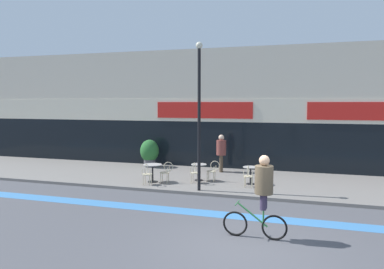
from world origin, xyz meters
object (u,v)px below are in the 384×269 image
Objects in this scene: bistro_table_0 at (153,169)px; planter_pot at (150,152)px; lamp_post at (199,107)px; bistro_table_1 at (199,169)px; pedestrian_near_end at (221,150)px; cafe_chair_0_side at (166,171)px; cafe_chair_2_near at (248,175)px; cafe_chair_0_near at (147,173)px; bistro_table_2 at (251,172)px; cafe_chair_1_near at (195,171)px; cyclist_0 at (262,189)px; cafe_chair_1_side at (213,170)px.

bistro_table_0 is 0.55× the size of planter_pot.
bistro_table_1 is at bearing 106.49° from lamp_post.
lamp_post is at bearing 74.62° from pedestrian_near_end.
cafe_chair_0_side is 0.49× the size of pedestrian_near_end.
cafe_chair_2_near reaches higher than bistro_table_0.
bistro_table_1 is at bearing -57.61° from cafe_chair_0_near.
cafe_chair_1_near is at bearing -166.13° from bistro_table_2.
lamp_post reaches higher than cafe_chair_0_side.
lamp_post is 5.49m from cyclist_0.
bistro_table_2 reaches higher than bistro_table_1.
cafe_chair_0_near is 0.88m from cafe_chair_0_side.
planter_pot is 10.99m from cyclist_0.
pedestrian_near_end reaches higher than bistro_table_0.
cafe_chair_0_side is 3.33m from lamp_post.
lamp_post is at bearing 85.39° from cafe_chair_1_side.
cafe_chair_2_near is at bearing 31.51° from lamp_post.
bistro_table_0 is 3.66m from lamp_post.
cafe_chair_2_near is at bearing 155.78° from cafe_chair_1_side.
bistro_table_1 is 0.63m from cafe_chair_1_near.
cafe_chair_1_near and cafe_chair_1_side have the same top height.
pedestrian_near_end reaches higher than planter_pot.
cyclist_0 is at bearing -169.18° from cafe_chair_2_near.
cafe_chair_1_near is 0.49× the size of pedestrian_near_end.
cyclist_0 reaches higher than pedestrian_near_end.
bistro_table_2 is 0.81× the size of cafe_chair_0_near.
pedestrian_near_end is (1.64, 3.18, 0.57)m from cafe_chair_0_side.
planter_pot is at bearing 46.02° from cafe_chair_1_near.
cafe_chair_1_side and cafe_chair_2_near have the same top height.
cafe_chair_0_near is at bearing -67.59° from planter_pot.
planter_pot reaches higher than bistro_table_0.
cafe_chair_2_near is at bearing -89.79° from bistro_table_2.
planter_pot is at bearing -49.74° from cyclist_0.
cafe_chair_1_near is 0.16× the size of lamp_post.
cyclist_0 is (3.43, -5.93, 0.67)m from bistro_table_1.
cyclist_0 reaches higher than cafe_chair_0_near.
cafe_chair_1_near is (1.80, 0.89, 0.00)m from cafe_chair_0_near.
cafe_chair_0_near is 4.14m from cafe_chair_2_near.
lamp_post is (1.70, -0.88, 2.73)m from cafe_chair_0_side.
bistro_table_0 is 0.43× the size of pedestrian_near_end.
bistro_table_2 is at bearing -77.41° from cafe_chair_1_near.
pedestrian_near_end is (3.95, -0.29, 0.32)m from planter_pot.
cafe_chair_0_near is (-4.06, -1.45, -0.00)m from bistro_table_2.
cafe_chair_2_near is 0.63× the size of planter_pot.
lamp_post reaches higher than planter_pot.
cafe_chair_1_side is at bearing 0.15° from bistro_table_1.
cafe_chair_0_near and cafe_chair_1_near have the same top height.
cafe_chair_1_near is 2.26m from cafe_chair_2_near.
pedestrian_near_end reaches higher than cafe_chair_2_near.
pedestrian_near_end is (-0.16, 2.30, 0.57)m from cafe_chair_1_side.
planter_pot is at bearing -20.43° from pedestrian_near_end.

